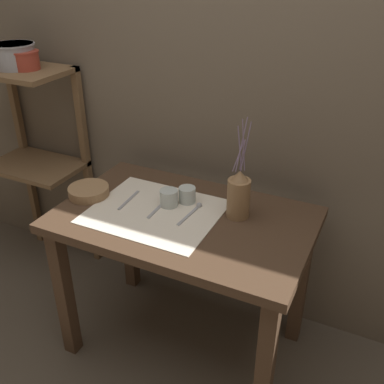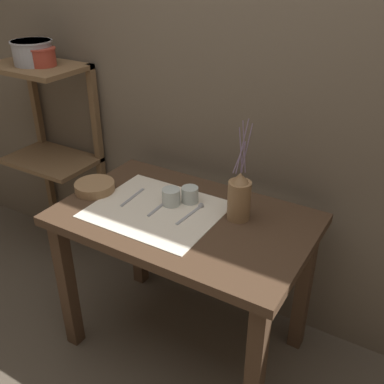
# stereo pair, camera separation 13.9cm
# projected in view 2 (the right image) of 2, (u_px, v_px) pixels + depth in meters

# --- Properties ---
(ground_plane) EXTENTS (12.00, 12.00, 0.00)m
(ground_plane) POSITION_uv_depth(u_px,v_px,m) (185.00, 341.00, 2.17)
(ground_plane) COLOR brown
(stone_wall_back) EXTENTS (7.00, 0.06, 2.40)m
(stone_wall_back) POSITION_uv_depth(u_px,v_px,m) (236.00, 74.00, 1.92)
(stone_wall_back) COLOR brown
(stone_wall_back) RESTS_ON ground_plane
(wooden_table) EXTENTS (1.04, 0.65, 0.72)m
(wooden_table) POSITION_uv_depth(u_px,v_px,m) (184.00, 239.00, 1.88)
(wooden_table) COLOR #422D1E
(wooden_table) RESTS_ON ground_plane
(wooden_shelf_unit) EXTENTS (0.49, 0.33, 1.16)m
(wooden_shelf_unit) POSITION_uv_depth(u_px,v_px,m) (52.00, 129.00, 2.43)
(wooden_shelf_unit) COLOR brown
(wooden_shelf_unit) RESTS_ON ground_plane
(linen_cloth) EXTENTS (0.52, 0.44, 0.00)m
(linen_cloth) POSITION_uv_depth(u_px,v_px,m) (157.00, 210.00, 1.86)
(linen_cloth) COLOR beige
(linen_cloth) RESTS_ON wooden_table
(pitcher_with_flowers) EXTENTS (0.09, 0.09, 0.42)m
(pitcher_with_flowers) POSITION_uv_depth(u_px,v_px,m) (239.00, 197.00, 1.76)
(pitcher_with_flowers) COLOR olive
(pitcher_with_flowers) RESTS_ON wooden_table
(wooden_bowl) EXTENTS (0.18, 0.18, 0.04)m
(wooden_bowl) POSITION_uv_depth(u_px,v_px,m) (95.00, 187.00, 2.00)
(wooden_bowl) COLOR #8E6B47
(wooden_bowl) RESTS_ON wooden_table
(glass_tumbler_near) EXTENTS (0.08, 0.08, 0.07)m
(glass_tumbler_near) POSITION_uv_depth(u_px,v_px,m) (171.00, 197.00, 1.88)
(glass_tumbler_near) COLOR #B7C1BC
(glass_tumbler_near) RESTS_ON wooden_table
(glass_tumbler_far) EXTENTS (0.07, 0.07, 0.07)m
(glass_tumbler_far) POSITION_uv_depth(u_px,v_px,m) (190.00, 195.00, 1.90)
(glass_tumbler_far) COLOR #B7C1BC
(glass_tumbler_far) RESTS_ON wooden_table
(knife_center) EXTENTS (0.02, 0.17, 0.00)m
(knife_center) POSITION_uv_depth(u_px,v_px,m) (133.00, 197.00, 1.95)
(knife_center) COLOR #939399
(knife_center) RESTS_ON wooden_table
(fork_inner) EXTENTS (0.01, 0.17, 0.00)m
(fork_inner) POSITION_uv_depth(u_px,v_px,m) (160.00, 207.00, 1.88)
(fork_inner) COLOR #939399
(fork_inner) RESTS_ON wooden_table
(spoon_inner) EXTENTS (0.03, 0.18, 0.02)m
(spoon_inner) POSITION_uv_depth(u_px,v_px,m) (197.00, 209.00, 1.86)
(spoon_inner) COLOR #939399
(spoon_inner) RESTS_ON wooden_table
(metal_pot_large) EXTENTS (0.20, 0.20, 0.11)m
(metal_pot_large) POSITION_uv_depth(u_px,v_px,m) (32.00, 52.00, 2.20)
(metal_pot_large) COLOR #939399
(metal_pot_large) RESTS_ON wooden_shelf_unit
(metal_pot_small) EXTENTS (0.14, 0.14, 0.09)m
(metal_pot_small) POSITION_uv_depth(u_px,v_px,m) (42.00, 56.00, 2.18)
(metal_pot_small) COLOR #9E3828
(metal_pot_small) RESTS_ON wooden_shelf_unit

